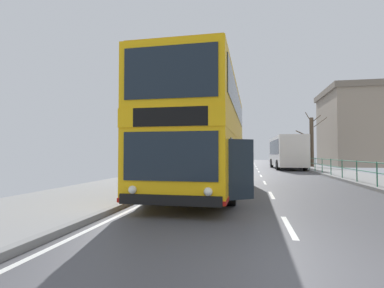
{
  "coord_description": "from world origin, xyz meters",
  "views": [
    {
      "loc": [
        -0.8,
        -3.89,
        1.52
      ],
      "look_at": [
        -2.83,
        6.67,
        1.87
      ],
      "focal_mm": 27.78,
      "sensor_mm": 36.0,
      "label": 1
    }
  ],
  "objects_px": {
    "double_decker_bus_main": "(206,136)",
    "bare_tree_far_00": "(312,141)",
    "background_bus_far_lane": "(287,151)",
    "background_building_00": "(384,127)"
  },
  "relations": [
    {
      "from": "double_decker_bus_main",
      "to": "background_bus_far_lane",
      "type": "distance_m",
      "value": 19.79
    },
    {
      "from": "background_bus_far_lane",
      "to": "bare_tree_far_00",
      "type": "distance_m",
      "value": 4.01
    },
    {
      "from": "bare_tree_far_00",
      "to": "background_building_00",
      "type": "bearing_deg",
      "value": 33.94
    },
    {
      "from": "double_decker_bus_main",
      "to": "background_bus_far_lane",
      "type": "xyz_separation_m",
      "value": [
        5.47,
        19.01,
        -0.53
      ]
    },
    {
      "from": "bare_tree_far_00",
      "to": "background_building_00",
      "type": "relative_size",
      "value": 0.43
    },
    {
      "from": "double_decker_bus_main",
      "to": "bare_tree_far_00",
      "type": "relative_size",
      "value": 1.84
    },
    {
      "from": "background_building_00",
      "to": "background_bus_far_lane",
      "type": "bearing_deg",
      "value": -144.19
    },
    {
      "from": "double_decker_bus_main",
      "to": "background_building_00",
      "type": "relative_size",
      "value": 0.8
    },
    {
      "from": "background_bus_far_lane",
      "to": "bare_tree_far_00",
      "type": "bearing_deg",
      "value": 41.49
    },
    {
      "from": "bare_tree_far_00",
      "to": "background_building_00",
      "type": "distance_m",
      "value": 11.87
    }
  ]
}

